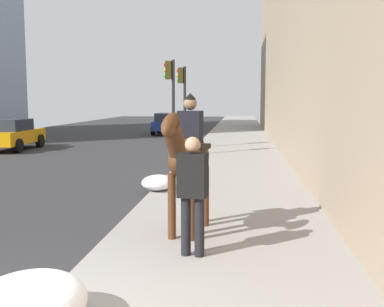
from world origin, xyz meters
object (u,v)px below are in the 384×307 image
object	(u,v)px
pedestrian_greeting	(193,188)
car_far_lane	(11,134)
traffic_light_far_curb	(183,94)
mounted_horse_near	(188,156)
car_mid_lane	(169,123)
traffic_light_near_curb	(171,93)

from	to	relation	value
pedestrian_greeting	car_far_lane	world-z (taller)	pedestrian_greeting
car_far_lane	traffic_light_far_curb	xyz separation A→B (m)	(0.71, -7.88, 1.81)
car_far_lane	traffic_light_far_curb	world-z (taller)	traffic_light_far_curb
mounted_horse_near	pedestrian_greeting	size ratio (longest dim) A/B	1.36
pedestrian_greeting	traffic_light_far_curb	xyz separation A→B (m)	(14.85, 2.00, 1.46)
mounted_horse_near	car_mid_lane	bearing A→B (deg)	-160.45
car_far_lane	pedestrian_greeting	bearing A→B (deg)	-147.66
mounted_horse_near	car_far_lane	distance (m)	16.24
pedestrian_greeting	traffic_light_far_curb	bearing A→B (deg)	17.20
pedestrian_greeting	car_far_lane	distance (m)	17.25
mounted_horse_near	car_mid_lane	size ratio (longest dim) A/B	0.56
car_mid_lane	traffic_light_far_curb	world-z (taller)	traffic_light_far_curb
car_far_lane	traffic_light_near_curb	distance (m)	8.36
mounted_horse_near	pedestrian_greeting	distance (m)	1.18
traffic_light_far_curb	car_far_lane	bearing A→B (deg)	95.18
car_far_lane	car_mid_lane	bearing A→B (deg)	-30.55
pedestrian_greeting	traffic_light_far_curb	size ratio (longest dim) A/B	0.45
car_mid_lane	traffic_light_near_curb	xyz separation A→B (m)	(-13.04, -2.15, 1.82)
mounted_horse_near	traffic_light_near_curb	world-z (taller)	traffic_light_near_curb
traffic_light_near_curb	traffic_light_far_curb	xyz separation A→B (m)	(3.07, -0.08, -0.03)
car_mid_lane	car_far_lane	world-z (taller)	same
car_far_lane	mounted_horse_near	bearing A→B (deg)	-145.95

